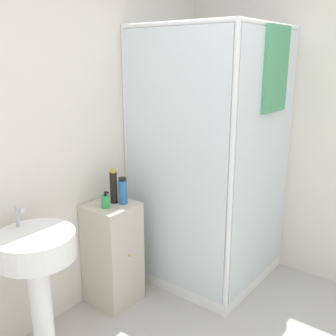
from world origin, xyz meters
The scene contains 7 objects.
wall_back centered at (0.00, 1.70, 1.25)m, with size 6.40×0.06×2.50m, color silver.
shower_enclosure centered at (1.11, 1.09, 0.54)m, with size 0.99×1.02×2.08m.
vanity_cabinet centered at (0.35, 1.49, 0.40)m, with size 0.34×0.36×0.80m.
sink centered at (-0.38, 1.37, 0.67)m, with size 0.47×0.47×1.00m.
soap_dispenser centered at (0.28, 1.47, 0.85)m, with size 0.06×0.06×0.13m.
shampoo_bottle_tall_black centered at (0.39, 1.50, 0.92)m, with size 0.05×0.05×0.26m.
shampoo_bottle_blue centered at (0.42, 1.43, 0.89)m, with size 0.07×0.07×0.20m.
Camera 1 is at (-1.53, -0.50, 1.84)m, focal length 42.00 mm.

